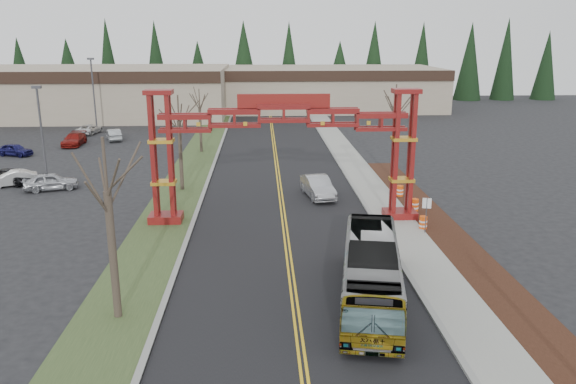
{
  "coord_description": "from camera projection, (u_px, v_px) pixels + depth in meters",
  "views": [
    {
      "loc": [
        -1.49,
        -18.46,
        12.18
      ],
      "look_at": [
        0.03,
        12.89,
        3.45
      ],
      "focal_mm": 35.0,
      "sensor_mm": 36.0,
      "label": 1
    }
  ],
  "objects": [
    {
      "name": "parked_car_near_a",
      "position": [
        51.0,
        181.0,
        45.85
      ],
      "size": [
        4.58,
        2.93,
        1.45
      ],
      "primitive_type": "imported",
      "rotation": [
        0.0,
        0.0,
        1.88
      ],
      "color": "#B1B3B9",
      "rests_on": "ground"
    },
    {
      "name": "silver_sedan",
      "position": [
        318.0,
        187.0,
        43.86
      ],
      "size": [
        2.56,
        5.18,
        1.63
      ],
      "primitive_type": "imported",
      "rotation": [
        0.0,
        0.0,
        0.17
      ],
      "color": "#A5A8AD",
      "rests_on": "ground"
    },
    {
      "name": "grass_median",
      "position": [
        180.0,
        194.0,
        44.77
      ],
      "size": [
        4.0,
        110.0,
        0.08
      ],
      "primitive_type": "cube",
      "color": "#334824",
      "rests_on": "ground"
    },
    {
      "name": "parked_car_far_b",
      "position": [
        90.0,
        129.0,
        72.31
      ],
      "size": [
        2.82,
        4.78,
        1.25
      ],
      "primitive_type": "imported",
      "rotation": [
        0.0,
        0.0,
        2.97
      ],
      "color": "silver",
      "rests_on": "ground"
    },
    {
      "name": "parked_car_near_b",
      "position": [
        12.0,
        178.0,
        47.14
      ],
      "size": [
        4.14,
        2.87,
        1.29
      ],
      "primitive_type": "imported",
      "rotation": [
        0.0,
        0.0,
        5.14
      ],
      "color": "white",
      "rests_on": "ground"
    },
    {
      "name": "light_pole_near",
      "position": [
        41.0,
        129.0,
        46.01
      ],
      "size": [
        0.72,
        0.36,
        8.34
      ],
      "color": "#3F3F44",
      "rests_on": "ground"
    },
    {
      "name": "parked_car_mid_b",
      "position": [
        15.0,
        150.0,
        59.0
      ],
      "size": [
        4.13,
        2.76,
        1.31
      ],
      "primitive_type": "imported",
      "rotation": [
        0.0,
        0.0,
        1.22
      ],
      "color": "#181752",
      "rests_on": "ground"
    },
    {
      "name": "landscape_strip",
      "position": [
        473.0,
        262.0,
        31.18
      ],
      "size": [
        2.6,
        50.0,
        0.12
      ],
      "primitive_type": "cube",
      "color": "black",
      "rests_on": "ground"
    },
    {
      "name": "lane_line_right",
      "position": [
        282.0,
        193.0,
        45.15
      ],
      "size": [
        0.12,
        100.0,
        0.01
      ],
      "primitive_type": "cube",
      "color": "yellow",
      "rests_on": "road"
    },
    {
      "name": "road",
      "position": [
        280.0,
        193.0,
        45.15
      ],
      "size": [
        12.0,
        110.0,
        0.02
      ],
      "primitive_type": "cube",
      "color": "black",
      "rests_on": "ground"
    },
    {
      "name": "gateway_arch",
      "position": [
        284.0,
        134.0,
        36.81
      ],
      "size": [
        18.2,
        1.6,
        8.9
      ],
      "color": "maroon",
      "rests_on": "ground"
    },
    {
      "name": "bare_tree_median_far",
      "position": [
        200.0,
        107.0,
        59.72
      ],
      "size": [
        2.9,
        2.9,
        6.83
      ],
      "color": "#382D26",
      "rests_on": "ground"
    },
    {
      "name": "parked_car_mid_a",
      "position": [
        74.0,
        139.0,
        64.59
      ],
      "size": [
        2.09,
        4.9,
        1.41
      ],
      "primitive_type": "imported",
      "rotation": [
        0.0,
        0.0,
        0.03
      ],
      "color": "maroon",
      "rests_on": "ground"
    },
    {
      "name": "bare_tree_median_mid",
      "position": [
        179.0,
        121.0,
        44.48
      ],
      "size": [
        3.09,
        3.09,
        7.74
      ],
      "color": "#382D26",
      "rests_on": "ground"
    },
    {
      "name": "light_pole_far",
      "position": [
        93.0,
        89.0,
        74.28
      ],
      "size": [
        0.82,
        0.41,
        9.46
      ],
      "color": "#3F3F44",
      "rests_on": "ground"
    },
    {
      "name": "transit_bus",
      "position": [
        371.0,
        272.0,
        26.31
      ],
      "size": [
        4.36,
        10.97,
        2.98
      ],
      "primitive_type": "imported",
      "rotation": [
        0.0,
        0.0,
        -0.18
      ],
      "color": "#B2B4BA",
      "rests_on": "ground"
    },
    {
      "name": "barrel_south",
      "position": [
        423.0,
        223.0,
        36.37
      ],
      "size": [
        0.51,
        0.51,
        0.95
      ],
      "color": "#F3500D",
      "rests_on": "ground"
    },
    {
      "name": "street_sign",
      "position": [
        427.0,
        209.0,
        35.23
      ],
      "size": [
        0.54,
        0.18,
        2.41
      ],
      "color": "#3F3F44",
      "rests_on": "ground"
    },
    {
      "name": "parked_car_far_a",
      "position": [
        114.0,
        135.0,
        67.86
      ],
      "size": [
        2.87,
        4.44,
        1.38
      ],
      "primitive_type": "imported",
      "rotation": [
        0.0,
        0.0,
        3.51
      ],
      "color": "#B4B9BC",
      "rests_on": "ground"
    },
    {
      "name": "lane_line_left",
      "position": [
        279.0,
        193.0,
        45.14
      ],
      "size": [
        0.12,
        100.0,
        0.01
      ],
      "primitive_type": "cube",
      "color": "yellow",
      "rests_on": "road"
    },
    {
      "name": "curb_right",
      "position": [
        356.0,
        191.0,
        45.42
      ],
      "size": [
        0.3,
        110.0,
        0.15
      ],
      "primitive_type": "cube",
      "color": "gray",
      "rests_on": "ground"
    },
    {
      "name": "bare_tree_right_far",
      "position": [
        395.0,
        110.0,
        47.88
      ],
      "size": [
        3.26,
        3.26,
        8.28
      ],
      "color": "#382D26",
      "rests_on": "ground"
    },
    {
      "name": "sidewalk_right",
      "position": [
        374.0,
        191.0,
        45.49
      ],
      "size": [
        2.6,
        110.0,
        0.14
      ],
      "primitive_type": "cube",
      "color": "gray",
      "rests_on": "ground"
    },
    {
      "name": "barrel_north",
      "position": [
        400.0,
        192.0,
        43.79
      ],
      "size": [
        0.52,
        0.52,
        0.95
      ],
      "color": "#F3500D",
      "rests_on": "ground"
    },
    {
      "name": "bare_tree_median_near",
      "position": [
        107.0,
        192.0,
        23.61
      ],
      "size": [
        3.51,
        3.51,
        8.19
      ],
      "color": "#382D26",
      "rests_on": "ground"
    },
    {
      "name": "barrel_mid",
      "position": [
        415.0,
        206.0,
        40.08
      ],
      "size": [
        0.54,
        0.54,
        1.0
      ],
      "color": "#F3500D",
      "rests_on": "ground"
    },
    {
      "name": "ground",
      "position": [
        304.0,
        372.0,
        21.09
      ],
      "size": [
        200.0,
        200.0,
        0.0
      ],
      "primitive_type": "plane",
      "color": "black",
      "rests_on": "ground"
    },
    {
      "name": "retail_building_west",
      "position": [
        79.0,
        92.0,
        87.93
      ],
      "size": [
        46.0,
        22.3,
        7.5
      ],
      "color": "gray",
      "rests_on": "ground"
    },
    {
      "name": "curb_left",
      "position": [
        204.0,
        193.0,
        44.84
      ],
      "size": [
        0.3,
        110.0,
        0.15
      ],
      "primitive_type": "cube",
      "color": "gray",
      "rests_on": "ground"
    },
    {
      "name": "conifer_treeline",
      "position": [
        269.0,
        67.0,
        107.9
      ],
      "size": [
        116.1,
        5.6,
        13.0
      ],
      "color": "black",
      "rests_on": "ground"
    },
    {
      "name": "retail_building_east",
      "position": [
        327.0,
        88.0,
        97.56
      ],
      "size": [
        38.0,
        20.3,
        7.0
      ],
      "color": "gray",
      "rests_on": "ground"
    },
    {
      "name": "parked_car_near_c",
      "position": [
        11.0,
        177.0,
        47.8
      ],
      "size": [
        4.97,
        3.39,
        1.26
      ],
      "primitive_type": "imported",
      "rotation": [
        0.0,
        0.0,
        1.26
      ],
      "color": "black",
      "rests_on": "ground"
    }
  ]
}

